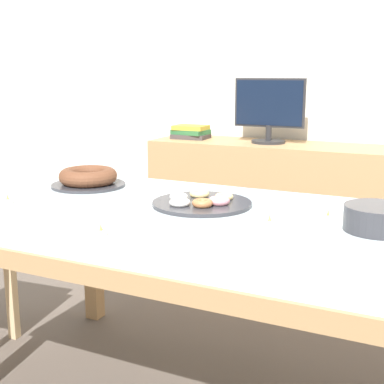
% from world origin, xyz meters
% --- Properties ---
extents(wall_back, '(8.00, 0.10, 2.60)m').
position_xyz_m(wall_back, '(0.00, 1.72, 1.30)').
color(wall_back, silver).
rests_on(wall_back, ground).
extents(dining_table, '(1.72, 1.01, 0.74)m').
position_xyz_m(dining_table, '(0.00, 0.00, 0.66)').
color(dining_table, silver).
rests_on(dining_table, ground).
extents(sideboard, '(1.84, 0.44, 0.81)m').
position_xyz_m(sideboard, '(0.00, 1.42, 0.41)').
color(sideboard, tan).
rests_on(sideboard, ground).
extents(computer_monitor, '(0.42, 0.20, 0.38)m').
position_xyz_m(computer_monitor, '(-0.21, 1.42, 1.00)').
color(computer_monitor, '#262628').
rests_on(computer_monitor, sideboard).
extents(book_stack, '(0.23, 0.18, 0.08)m').
position_xyz_m(book_stack, '(-0.73, 1.42, 0.85)').
color(book_stack, '#3F3838').
rests_on(book_stack, sideboard).
extents(cake_chocolate_round, '(0.32, 0.32, 0.08)m').
position_xyz_m(cake_chocolate_round, '(-0.63, 0.22, 0.78)').
color(cake_chocolate_round, '#333338').
rests_on(cake_chocolate_round, dining_table).
extents(pastry_platter, '(0.37, 0.37, 0.04)m').
position_xyz_m(pastry_platter, '(-0.05, 0.12, 0.75)').
color(pastry_platter, '#333338').
rests_on(pastry_platter, dining_table).
extents(plate_stack, '(0.21, 0.21, 0.08)m').
position_xyz_m(plate_stack, '(0.58, 0.06, 0.78)').
color(plate_stack, '#333338').
rests_on(plate_stack, dining_table).
extents(tealight_left_edge, '(0.04, 0.04, 0.04)m').
position_xyz_m(tealight_left_edge, '(0.26, -0.03, 0.75)').
color(tealight_left_edge, silver).
rests_on(tealight_left_edge, dining_table).
extents(tealight_near_cakes, '(0.04, 0.04, 0.04)m').
position_xyz_m(tealight_near_cakes, '(0.41, 0.12, 0.75)').
color(tealight_near_cakes, silver).
rests_on(tealight_near_cakes, dining_table).
extents(tealight_centre, '(0.04, 0.04, 0.04)m').
position_xyz_m(tealight_centre, '(-0.16, -0.35, 0.75)').
color(tealight_centre, silver).
rests_on(tealight_centre, dining_table).
extents(tealight_right_edge, '(0.04, 0.04, 0.04)m').
position_xyz_m(tealight_right_edge, '(-0.72, -0.17, 0.75)').
color(tealight_right_edge, silver).
rests_on(tealight_right_edge, dining_table).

